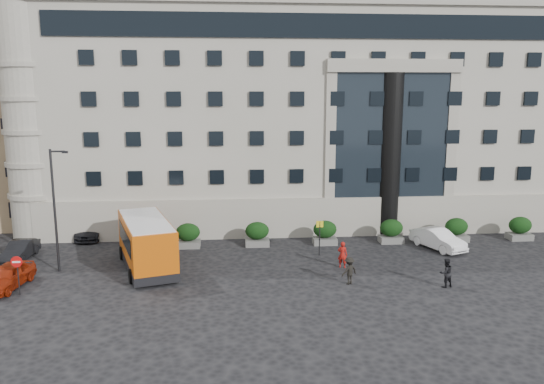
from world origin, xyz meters
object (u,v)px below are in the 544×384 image
Objects in this scene: hedge_c at (325,232)px; hedge_f at (520,228)px; hedge_a at (188,235)px; street_lamp at (55,206)px; hedge_d at (391,231)px; parked_car_d at (47,217)px; white_taxi at (438,239)px; pedestrian_c at (349,271)px; bus_stop_sign at (320,232)px; parked_car_a at (8,276)px; parked_car_b at (20,250)px; pedestrian_a at (342,255)px; no_entry_sign at (17,268)px; pedestrian_b at (446,273)px; parked_car_c at (94,229)px; minibus at (146,242)px; hedge_b at (257,234)px; hedge_e at (456,229)px; red_truck at (59,213)px.

hedge_f is at bearing 0.00° from hedge_c.
hedge_a is 1.00× the size of hedge_f.
hedge_d is at bearing 11.53° from street_lamp.
parked_car_d is 32.78m from white_taxi.
white_taxi is at bearing -169.21° from pedestrian_c.
bus_stop_sign is 0.59× the size of parked_car_a.
hedge_c reaches higher than parked_car_b.
hedge_d is at bearing -107.96° from pedestrian_a.
hedge_a is 18.66m from white_taxi.
hedge_a is at bearing 44.48° from no_entry_sign.
parked_car_a is 15.49m from parked_car_d.
bus_stop_sign is at bearing -60.54° from pedestrian_b.
no_entry_sign is 16.94m from parked_car_d.
no_entry_sign reaches higher than pedestrian_c.
pedestrian_c is (18.26, -3.85, -3.52)m from street_lamp.
pedestrian_b is at bearing -23.08° from parked_car_c.
parked_car_c is 0.85× the size of parked_car_d.
no_entry_sign is at bearing -89.95° from parked_car_c.
hedge_a is 11.95m from pedestrian_a.
hedge_f is 0.73× the size of bus_stop_sign.
hedge_d reaches higher than pedestrian_a.
street_lamp is at bearing 60.48° from parked_car_a.
pedestrian_c is (-5.65, 0.96, -0.03)m from pedestrian_b.
street_lamp reaches higher than no_entry_sign.
parked_car_a is (-1.10, 1.23, -0.92)m from no_entry_sign.
parked_car_b is (-3.53, 2.84, -3.72)m from street_lamp.
white_taxi is at bearing -20.75° from parked_car_d.
white_taxi reaches higher than parked_car_a.
hedge_d is 0.22× the size of minibus.
hedge_f reaches higher than white_taxi.
hedge_a is 0.22× the size of minibus.
no_entry_sign reaches higher than hedge_a.
hedge_c is at bearing 0.00° from hedge_b.
pedestrian_a reaches higher than white_taxi.
hedge_e is 11.67m from bus_stop_sign.
red_truck is 31.64m from pedestrian_b.
hedge_e is at bearing -16.61° from parked_car_d.
parked_car_b is at bearing 141.15° from street_lamp.
bus_stop_sign is 0.48× the size of red_truck.
hedge_c is 3.05m from bus_stop_sign.
street_lamp is 1.53× the size of red_truck.
no_entry_sign is at bearing -68.29° from parked_car_b.
bus_stop_sign is 0.30× the size of minibus.
hedge_e is at bearing -127.31° from pedestrian_a.
hedge_d is 0.39× the size of parked_car_c.
pedestrian_b is at bearing 3.69° from parked_car_a.
bus_stop_sign is at bearing 163.12° from white_taxi.
red_truck reaches higher than pedestrian_a.
white_taxi is at bearing -122.76° from pedestrian_b.
pedestrian_b is (5.57, -9.60, -0.04)m from hedge_c.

